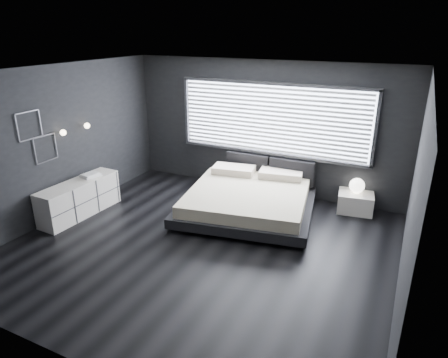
% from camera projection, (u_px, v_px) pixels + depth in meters
% --- Properties ---
extents(room, '(6.04, 6.00, 2.80)m').
position_uv_depth(room, '(200.00, 166.00, 6.13)').
color(room, black).
rests_on(room, ground).
extents(window, '(4.14, 0.09, 1.52)m').
position_uv_depth(window, '(272.00, 120.00, 8.23)').
color(window, white).
rests_on(window, ground).
extents(headboard, '(1.96, 0.16, 0.52)m').
position_uv_depth(headboard, '(269.00, 168.00, 8.56)').
color(headboard, black).
rests_on(headboard, ground).
extents(sconce_near, '(0.18, 0.11, 0.11)m').
position_uv_depth(sconce_near, '(63.00, 133.00, 7.28)').
color(sconce_near, silver).
rests_on(sconce_near, ground).
extents(sconce_far, '(0.18, 0.11, 0.11)m').
position_uv_depth(sconce_far, '(87.00, 126.00, 7.78)').
color(sconce_far, silver).
rests_on(sconce_far, ground).
extents(wall_art_upper, '(0.01, 0.48, 0.48)m').
position_uv_depth(wall_art_upper, '(29.00, 126.00, 6.72)').
color(wall_art_upper, '#47474C').
rests_on(wall_art_upper, ground).
extents(wall_art_lower, '(0.01, 0.48, 0.48)m').
position_uv_depth(wall_art_lower, '(46.00, 148.00, 7.10)').
color(wall_art_lower, '#47474C').
rests_on(wall_art_lower, ground).
extents(bed, '(2.83, 2.74, 0.64)m').
position_uv_depth(bed, '(248.00, 199.00, 7.71)').
color(bed, black).
rests_on(bed, ground).
extents(nightstand, '(0.73, 0.64, 0.38)m').
position_uv_depth(nightstand, '(355.00, 202.00, 7.82)').
color(nightstand, silver).
rests_on(nightstand, ground).
extents(orb_lamp, '(0.29, 0.29, 0.29)m').
position_uv_depth(orb_lamp, '(357.00, 186.00, 7.73)').
color(orb_lamp, white).
rests_on(orb_lamp, nightstand).
extents(dresser, '(0.54, 1.70, 0.67)m').
position_uv_depth(dresser, '(80.00, 198.00, 7.63)').
color(dresser, silver).
rests_on(dresser, ground).
extents(book_stack, '(0.33, 0.39, 0.07)m').
position_uv_depth(book_stack, '(90.00, 175.00, 7.76)').
color(book_stack, silver).
rests_on(book_stack, dresser).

